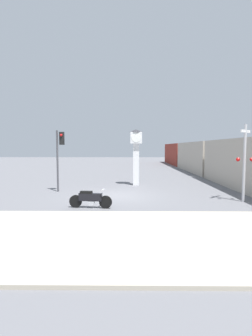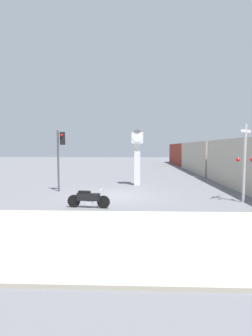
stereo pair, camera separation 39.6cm
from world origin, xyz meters
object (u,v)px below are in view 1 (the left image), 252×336
freight_train (199,157)px  traffic_light (60,149)px  motorcycle (90,199)px  clock_tower (136,148)px  railroad_crossing_signal (244,160)px

freight_train → traffic_light: traffic_light is taller
motorcycle → traffic_light: 5.66m
motorcycle → freight_train: bearing=67.9°
traffic_light → clock_tower: bearing=31.2°
freight_train → traffic_light: size_ratio=10.08×
clock_tower → traffic_light: clock_tower is taller
motorcycle → traffic_light: size_ratio=0.52×
clock_tower → railroad_crossing_signal: 8.04m
motorcycle → freight_train: freight_train is taller
traffic_light → railroad_crossing_signal: (10.28, -2.98, -0.51)m
railroad_crossing_signal → traffic_light: bearing=163.8°
motorcycle → clock_tower: 8.15m
motorcycle → railroad_crossing_signal: bearing=17.3°
motorcycle → clock_tower: size_ratio=0.49×
clock_tower → freight_train: bearing=55.7°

